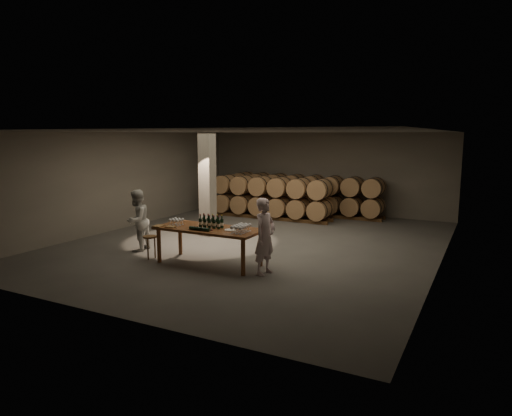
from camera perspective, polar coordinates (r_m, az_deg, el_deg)
The scene contains 15 objects.
room at distance 14.12m, azimuth -6.08°, elevation 2.95°, with size 12.00×12.00×12.00m.
tasting_table at distance 11.04m, azimuth -5.92°, elevation -3.00°, with size 2.60×1.10×0.90m.
barrel_stack_back at distance 18.08m, azimuth 6.02°, elevation 1.81°, with size 6.26×0.95×1.57m.
barrel_stack_front at distance 17.11m, azimuth 1.88°, elevation 1.45°, with size 4.70×0.95×1.57m.
bottle_cluster at distance 11.02m, azimuth -5.64°, elevation -1.86°, with size 0.60×0.23×0.32m.
lying_bottles at distance 10.71m, azimuth -7.06°, elevation -2.59°, with size 0.63×0.08×0.08m.
glass_cluster_left at distance 11.45m, azimuth -9.94°, elevation -1.50°, with size 0.30×0.30×0.17m.
glass_cluster_right at distance 10.44m, azimuth -1.89°, elevation -2.33°, with size 0.31×0.53×0.18m.
plate at distance 10.69m, azimuth -3.20°, elevation -2.75°, with size 0.29×0.29×0.02m, color white.
notebook_near at distance 11.18m, azimuth -10.62°, elevation -2.32°, with size 0.23×0.18×0.03m, color olive.
notebook_corner at distance 11.36m, azimuth -12.07°, elevation -2.21°, with size 0.21×0.27×0.02m, color olive.
pen at distance 11.09m, azimuth -10.07°, elevation -2.46°, with size 0.01×0.01×0.13m, color black.
stool at distance 11.86m, azimuth -13.12°, elevation -3.93°, with size 0.35×0.35×0.58m.
person_man at distance 10.19m, azimuth 1.12°, elevation -3.57°, with size 0.63×0.41×1.73m, color silver.
person_woman at distance 12.67m, azimuth -14.64°, elevation -1.51°, with size 0.81×0.63×1.66m, color silver.
Camera 1 is at (5.94, -11.51, 3.10)m, focal length 32.00 mm.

